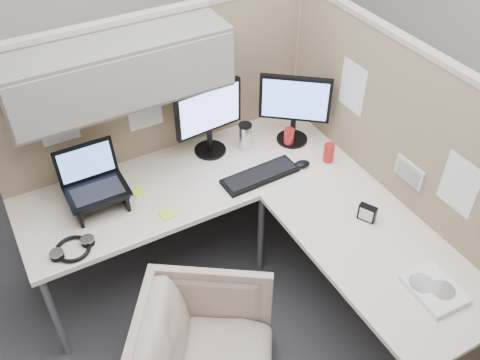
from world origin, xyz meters
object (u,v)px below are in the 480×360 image
keyboard (260,176)px  desk (254,213)px  office_chair (205,351)px  monitor_left (209,115)px

keyboard → desk: bearing=-129.2°
office_chair → monitor_left: monitor_left is taller
monitor_left → keyboard: size_ratio=0.98×
office_chair → keyboard: 1.05m
office_chair → desk: bearing=-16.2°
keyboard → monitor_left: bearing=109.6°
desk → office_chair: desk is taller
desk → monitor_left: (0.01, 0.58, 0.32)m
monitor_left → keyboard: 0.48m
desk → monitor_left: size_ratio=4.29×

